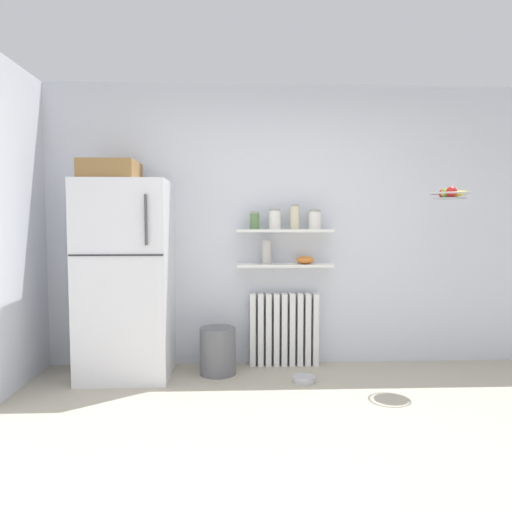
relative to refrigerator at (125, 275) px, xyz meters
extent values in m
plane|color=#B2A893|center=(1.41, -1.17, -0.88)|extent=(7.04, 7.04, 0.00)
cube|color=silver|center=(1.41, 0.38, 0.42)|extent=(7.04, 0.10, 2.60)
cube|color=silver|center=(0.00, 0.00, -0.04)|extent=(0.76, 0.66, 1.69)
cube|color=#262628|center=(0.00, -0.34, 0.20)|extent=(0.74, 0.01, 0.01)
cylinder|color=#4C4C51|center=(0.25, -0.35, 0.48)|extent=(0.02, 0.02, 0.40)
cube|color=olive|center=(-0.11, 0.00, 0.89)|extent=(0.45, 0.46, 0.16)
cube|color=white|center=(1.11, 0.25, -0.54)|extent=(0.05, 0.12, 0.68)
cube|color=white|center=(1.18, 0.25, -0.54)|extent=(0.05, 0.12, 0.68)
cube|color=white|center=(1.25, 0.25, -0.54)|extent=(0.05, 0.12, 0.68)
cube|color=white|center=(1.33, 0.25, -0.54)|extent=(0.05, 0.12, 0.68)
cube|color=white|center=(1.40, 0.25, -0.54)|extent=(0.05, 0.12, 0.68)
cube|color=white|center=(1.47, 0.25, -0.54)|extent=(0.05, 0.12, 0.68)
cube|color=white|center=(1.55, 0.25, -0.54)|extent=(0.05, 0.12, 0.68)
cube|color=white|center=(1.62, 0.25, -0.54)|extent=(0.05, 0.12, 0.68)
cube|color=white|center=(1.69, 0.25, -0.54)|extent=(0.05, 0.12, 0.68)
cube|color=white|center=(1.40, 0.22, 0.06)|extent=(0.88, 0.22, 0.02)
cube|color=white|center=(1.40, 0.22, 0.38)|extent=(0.88, 0.22, 0.02)
cylinder|color=#5B7F4C|center=(1.12, 0.22, 0.46)|extent=(0.09, 0.09, 0.14)
cylinder|color=gray|center=(1.12, 0.22, 0.54)|extent=(0.08, 0.08, 0.02)
cylinder|color=silver|center=(1.31, 0.22, 0.47)|extent=(0.11, 0.11, 0.17)
cylinder|color=gray|center=(1.31, 0.22, 0.57)|extent=(0.10, 0.10, 0.02)
cylinder|color=beige|center=(1.49, 0.22, 0.50)|extent=(0.09, 0.09, 0.21)
cylinder|color=gray|center=(1.49, 0.22, 0.61)|extent=(0.08, 0.08, 0.02)
cylinder|color=silver|center=(1.68, 0.22, 0.47)|extent=(0.11, 0.11, 0.16)
cylinder|color=gray|center=(1.68, 0.22, 0.56)|extent=(0.11, 0.11, 0.02)
cylinder|color=#B2ADA8|center=(1.23, 0.22, 0.18)|extent=(0.09, 0.09, 0.22)
ellipsoid|color=orange|center=(1.59, 0.22, 0.11)|extent=(0.16, 0.16, 0.07)
cylinder|color=slate|center=(0.79, 0.01, -0.67)|extent=(0.31, 0.31, 0.41)
cylinder|color=#B7B7BC|center=(1.52, -0.24, -0.86)|extent=(0.19, 0.19, 0.05)
torus|color=#B2B2B7|center=(2.74, -0.21, 0.69)|extent=(0.32, 0.32, 0.01)
cylinder|color=#A8A8AD|center=(2.74, -0.21, 0.65)|extent=(0.26, 0.26, 0.01)
sphere|color=gold|center=(2.79, -0.20, 0.70)|extent=(0.07, 0.07, 0.07)
sphere|color=red|center=(2.71, -0.13, 0.70)|extent=(0.08, 0.08, 0.08)
sphere|color=#7FAD38|center=(2.70, -0.20, 0.70)|extent=(0.08, 0.08, 0.08)
sphere|color=red|center=(2.72, -0.27, 0.70)|extent=(0.09, 0.09, 0.09)
ellipsoid|color=yellow|center=(2.77, -0.24, 0.69)|extent=(0.18, 0.12, 0.07)
camera|label=1|loc=(0.95, -4.20, 0.46)|focal=34.04mm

